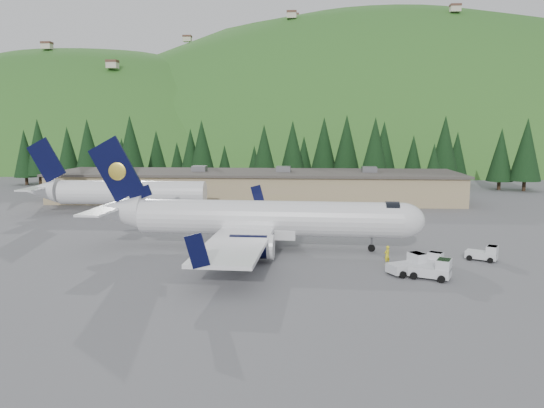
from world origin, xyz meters
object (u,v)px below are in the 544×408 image
at_px(baggage_tug_d, 434,270).
at_px(ramp_worker, 387,255).
at_px(second_airliner, 113,192).
at_px(baggage_tug_c, 433,262).
at_px(airliner, 259,219).
at_px(baggage_tug_a, 410,265).
at_px(baggage_tug_b, 484,254).
at_px(terminal_building, 255,186).

bearing_deg(baggage_tug_d, ramp_worker, 148.58).
distance_m(second_airliner, baggage_tug_c, 50.02).
distance_m(airliner, baggage_tug_a, 17.02).
distance_m(airliner, ramp_worker, 14.19).
relative_size(airliner, baggage_tug_b, 11.23).
relative_size(baggage_tug_a, baggage_tug_c, 1.26).
bearing_deg(baggage_tug_d, terminal_building, 135.95).
distance_m(second_airliner, baggage_tug_d, 51.45).
bearing_deg(terminal_building, baggage_tug_b, -57.59).
bearing_deg(airliner, baggage_tug_d, -30.54).
xyz_separation_m(baggage_tug_c, terminal_building, (-20.67, 45.12, 1.97)).
height_order(terminal_building, baggage_tug_d, terminal_building).
distance_m(terminal_building, ramp_worker, 46.88).
xyz_separation_m(airliner, baggage_tug_b, (22.48, -3.68, -2.52)).
distance_m(airliner, second_airliner, 32.43).
xyz_separation_m(terminal_building, baggage_tug_d, (19.95, -48.42, -1.80)).
bearing_deg(baggage_tug_a, airliner, 120.19).
bearing_deg(ramp_worker, baggage_tug_d, 84.32).
bearing_deg(airliner, baggage_tug_a, -29.44).
height_order(airliner, baggage_tug_c, airliner).
distance_m(terminal_building, baggage_tug_d, 52.40).
xyz_separation_m(baggage_tug_b, baggage_tug_d, (-6.48, -6.79, 0.13)).
height_order(airliner, terminal_building, airliner).
bearing_deg(baggage_tug_b, baggage_tug_d, -105.23).
height_order(baggage_tug_b, ramp_worker, ramp_worker).
bearing_deg(baggage_tug_d, baggage_tug_b, 69.91).
distance_m(baggage_tug_b, terminal_building, 49.35).
bearing_deg(second_airliner, terminal_building, 38.78).
height_order(airliner, baggage_tug_a, airliner).
height_order(terminal_building, ramp_worker, terminal_building).
xyz_separation_m(airliner, baggage_tug_c, (16.72, -7.17, -2.55)).
xyz_separation_m(second_airliner, baggage_tug_c, (40.59, -29.12, -2.67)).
xyz_separation_m(baggage_tug_b, ramp_worker, (-9.74, -2.14, 0.23)).
bearing_deg(baggage_tug_a, terminal_building, 83.52).
relative_size(baggage_tug_a, baggage_tug_d, 1.00).
height_order(baggage_tug_b, baggage_tug_c, baggage_tug_b).
bearing_deg(terminal_building, ramp_worker, -69.12).
distance_m(airliner, baggage_tug_b, 22.92).
bearing_deg(baggage_tug_d, airliner, 170.36).
relative_size(airliner, ramp_worker, 19.80).
relative_size(airliner, baggage_tug_d, 9.46).
distance_m(baggage_tug_c, terminal_building, 49.67).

